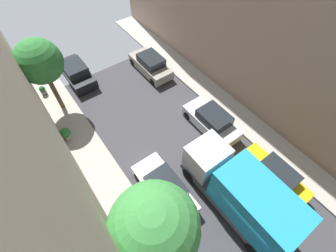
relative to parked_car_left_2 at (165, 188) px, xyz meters
name	(u,v)px	position (x,y,z in m)	size (l,w,h in m)	color
ground	(247,221)	(2.70, -3.91, -0.72)	(32.00, 32.00, 0.00)	#38383D
sidewalk_right	(303,170)	(7.70, -3.91, -0.64)	(2.00, 44.00, 0.15)	#A8A399
parked_car_left_2	(165,188)	(0.00, 0.00, 0.00)	(1.78, 4.20, 1.57)	white
parked_car_left_3	(76,73)	(0.00, 12.18, 0.00)	(1.78, 4.20, 1.57)	black
parked_car_right_1	(272,177)	(5.40, -3.13, 0.00)	(1.78, 4.20, 1.57)	gold
parked_car_right_2	(212,121)	(5.40, 1.96, 0.00)	(1.78, 4.20, 1.57)	silver
parked_car_right_3	(151,65)	(5.40, 9.43, 0.00)	(1.78, 4.20, 1.57)	gray
delivery_truck	(242,194)	(2.70, -2.89, 1.07)	(2.26, 6.60, 3.38)	#4C4C51
street_tree_0	(39,62)	(-2.23, 9.86, 3.51)	(2.83, 2.83, 5.53)	brown
street_tree_2	(154,228)	(-2.06, -2.30, 4.08)	(3.23, 3.23, 6.29)	brown
potted_plant_0	(66,134)	(-3.02, 6.93, -0.05)	(0.69, 0.69, 0.96)	#B2A899
potted_plant_4	(43,90)	(-2.87, 12.01, -0.18)	(0.44, 0.44, 0.74)	slate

